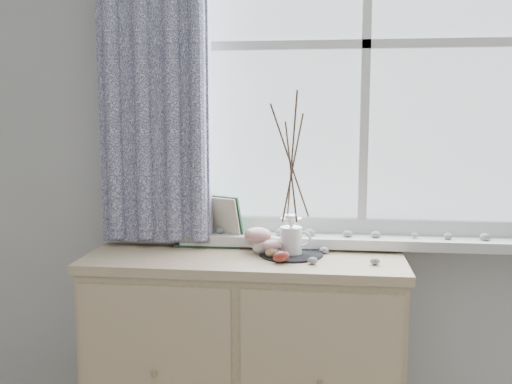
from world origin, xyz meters
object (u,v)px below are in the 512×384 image
(toadstool_cluster, at_px, (261,238))
(botanical_book, at_px, (208,221))
(sideboard, at_px, (245,362))
(twig_pitcher, at_px, (292,161))

(toadstool_cluster, bearing_deg, botanical_book, 160.30)
(botanical_book, bearing_deg, toadstool_cluster, -21.46)
(sideboard, relative_size, toadstool_cluster, 7.54)
(twig_pitcher, bearing_deg, botanical_book, 161.19)
(botanical_book, xyz_separation_m, twig_pitcher, (0.34, -0.09, 0.25))
(botanical_book, distance_m, toadstool_cluster, 0.24)
(twig_pitcher, bearing_deg, sideboard, -175.82)
(sideboard, bearing_deg, twig_pitcher, 8.19)
(toadstool_cluster, relative_size, twig_pitcher, 0.26)
(botanical_book, bearing_deg, sideboard, -36.77)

